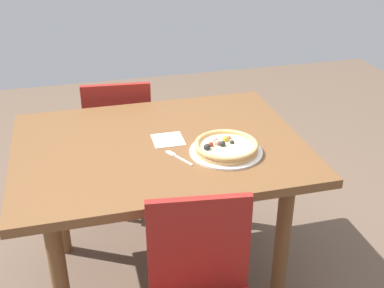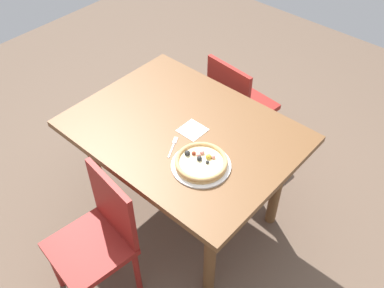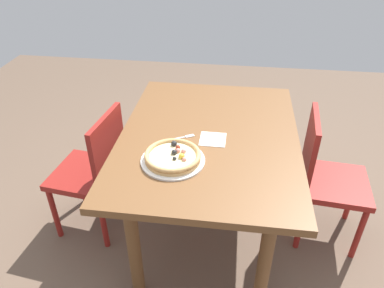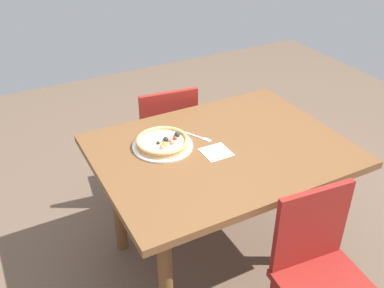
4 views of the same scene
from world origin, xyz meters
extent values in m
plane|color=brown|center=(0.00, 0.00, 0.00)|extent=(6.00, 6.00, 0.00)
cube|color=brown|center=(0.00, 0.00, 0.76)|extent=(1.30, 0.98, 0.04)
cylinder|color=brown|center=(-0.49, -0.33, 0.37)|extent=(0.07, 0.07, 0.74)
cylinder|color=brown|center=(0.49, -0.33, 0.37)|extent=(0.07, 0.07, 0.74)
cylinder|color=brown|center=(-0.49, 0.33, 0.37)|extent=(0.07, 0.07, 0.74)
cylinder|color=brown|center=(0.49, 0.33, 0.37)|extent=(0.07, 0.07, 0.74)
cylinder|color=maroon|center=(-0.19, -0.92, 0.20)|extent=(0.04, 0.04, 0.40)
cylinder|color=maroon|center=(0.19, -0.62, 0.20)|extent=(0.04, 0.04, 0.40)
cylinder|color=maroon|center=(-0.14, -0.58, 0.20)|extent=(0.04, 0.04, 0.40)
cube|color=maroon|center=(0.00, -0.77, 0.42)|extent=(0.45, 0.45, 0.04)
cube|color=maroon|center=(0.03, -0.59, 0.65)|extent=(0.38, 0.08, 0.42)
cylinder|color=maroon|center=(-0.26, 0.96, 0.20)|extent=(0.04, 0.04, 0.40)
cylinder|color=maroon|center=(0.08, 0.92, 0.20)|extent=(0.04, 0.04, 0.40)
cylinder|color=maroon|center=(-0.29, 0.62, 0.20)|extent=(0.04, 0.04, 0.40)
cylinder|color=maroon|center=(0.05, 0.59, 0.20)|extent=(0.04, 0.04, 0.40)
cube|color=maroon|center=(-0.11, 0.77, 0.42)|extent=(0.44, 0.44, 0.04)
cube|color=maroon|center=(-0.13, 0.59, 0.65)|extent=(0.38, 0.07, 0.42)
cylinder|color=white|center=(0.27, -0.16, 0.78)|extent=(0.32, 0.32, 0.01)
cylinder|color=tan|center=(0.27, -0.16, 0.80)|extent=(0.28, 0.28, 0.02)
cylinder|color=beige|center=(0.27, -0.16, 0.81)|extent=(0.24, 0.24, 0.01)
torus|color=tan|center=(0.27, -0.16, 0.82)|extent=(0.28, 0.28, 0.02)
sphere|color=maroon|center=(0.20, -0.14, 0.82)|extent=(0.02, 0.02, 0.02)
sphere|color=#E58C7F|center=(0.23, -0.11, 0.82)|extent=(0.02, 0.02, 0.02)
sphere|color=#262626|center=(0.25, -0.15, 0.82)|extent=(0.03, 0.03, 0.03)
sphere|color=#E58C7F|center=(0.23, -0.14, 0.82)|extent=(0.02, 0.02, 0.02)
sphere|color=#E58C7F|center=(0.30, -0.09, 0.82)|extent=(0.02, 0.02, 0.02)
sphere|color=#262626|center=(0.30, -0.14, 0.82)|extent=(0.02, 0.02, 0.02)
sphere|color=#262626|center=(0.18, -0.17, 0.82)|extent=(0.03, 0.03, 0.03)
sphere|color=gold|center=(0.28, -0.11, 0.82)|extent=(0.03, 0.03, 0.03)
cube|color=silver|center=(0.07, -0.18, 0.78)|extent=(0.06, 0.10, 0.00)
cube|color=silver|center=(0.03, -0.10, 0.78)|extent=(0.04, 0.05, 0.00)
cube|color=white|center=(0.05, 0.02, 0.78)|extent=(0.14, 0.14, 0.00)
camera|label=1|loc=(-0.35, -1.96, 1.82)|focal=46.11mm
camera|label=2|loc=(1.25, -1.34, 2.45)|focal=39.83mm
camera|label=3|loc=(1.70, 0.13, 1.86)|focal=33.99mm
camera|label=4|loc=(1.05, 1.64, 2.02)|focal=40.95mm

